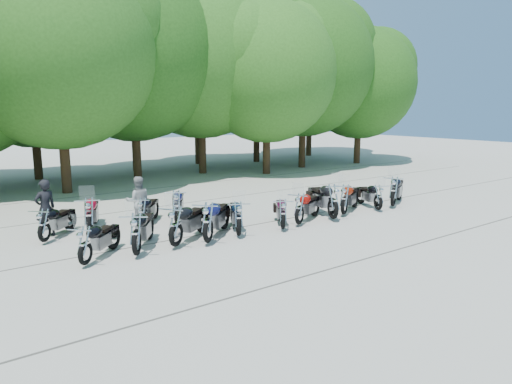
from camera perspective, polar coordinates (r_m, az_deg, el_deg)
ground at (r=14.06m, az=3.62°, el=-5.31°), size 90.00×90.00×0.00m
tree_3 at (r=22.36m, az=-23.66°, el=16.05°), size 8.70×8.70×10.67m
tree_4 at (r=25.38m, az=-15.24°, el=16.49°), size 9.13×9.13×11.20m
tree_5 at (r=27.21m, az=-6.96°, el=16.20°), size 9.04×9.04×11.10m
tree_6 at (r=26.77m, az=1.36°, el=14.73°), size 8.00×8.00×9.82m
tree_7 at (r=29.88m, az=5.96°, el=15.35°), size 8.79×8.79×10.79m
tree_8 at (r=32.70m, az=12.84°, el=13.11°), size 7.53×7.53×9.25m
tree_11 at (r=27.31m, az=-26.40°, el=12.93°), size 7.56×7.56×9.28m
tree_12 at (r=28.89m, az=-15.22°, el=13.89°), size 7.88×7.88×9.67m
tree_13 at (r=31.89m, az=-7.45°, el=14.37°), size 8.31×8.31×10.20m
tree_14 at (r=32.86m, az=0.06°, el=13.97°), size 8.02×8.02×9.84m
tree_15 at (r=37.43m, az=6.81°, el=15.31°), size 9.67×9.67×11.86m
motorcycle_0 at (r=11.83m, az=-20.63°, el=-6.14°), size 1.88×1.86×1.15m
motorcycle_1 at (r=12.14m, az=-14.76°, el=-4.97°), size 1.89×2.33×1.32m
motorcycle_2 at (r=12.67m, az=-10.00°, el=-4.09°), size 2.35×1.95×1.34m
motorcycle_3 at (r=12.88m, az=-6.02°, el=-3.65°), size 2.29×2.20×1.38m
motorcycle_4 at (r=13.56m, az=-2.22°, el=-3.20°), size 1.62×2.24×1.23m
motorcycle_5 at (r=14.30m, az=3.38°, el=-2.66°), size 1.68×2.03×1.15m
motorcycle_6 at (r=14.91m, az=5.47°, el=-1.97°), size 2.25×1.62×1.24m
motorcycle_7 at (r=15.72m, az=9.62°, el=-1.05°), size 1.66×2.66×1.44m
motorcycle_8 at (r=16.50m, az=11.01°, el=-0.80°), size 2.35×1.74×1.30m
motorcycle_9 at (r=17.56m, az=15.05°, el=-0.54°), size 1.37×2.12×1.15m
motorcycle_10 at (r=18.32m, az=16.83°, el=0.19°), size 2.50×1.85×1.39m
motorcycle_11 at (r=14.27m, az=-25.00°, el=-3.68°), size 1.81×1.92×1.14m
motorcycle_12 at (r=14.51m, az=-20.14°, el=-2.71°), size 1.56×2.48×1.34m
motorcycle_13 at (r=14.90m, az=-14.04°, el=-2.40°), size 1.77×2.00×1.16m
motorcycle_14 at (r=15.26m, az=-9.92°, el=-1.67°), size 1.78×2.34×1.30m
rider_0 at (r=14.98m, az=-24.84°, el=-1.85°), size 0.73×0.58×1.74m
rider_1 at (r=15.44m, az=-14.52°, el=-1.09°), size 0.94×0.83×1.63m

